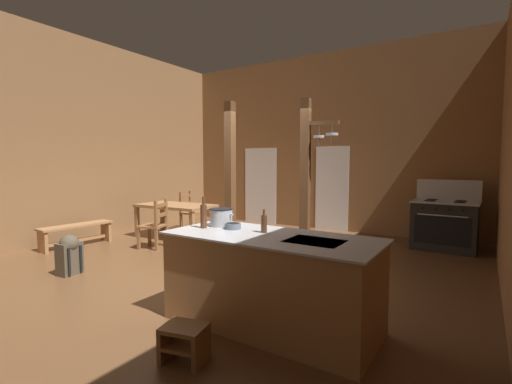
{
  "coord_description": "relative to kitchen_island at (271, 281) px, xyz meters",
  "views": [
    {
      "loc": [
        3.5,
        -4.08,
        1.66
      ],
      "look_at": [
        0.25,
        1.01,
        1.16
      ],
      "focal_mm": 25.03,
      "sensor_mm": 36.0,
      "label": 1
    }
  ],
  "objects": [
    {
      "name": "step_stool",
      "position": [
        -0.29,
        -0.94,
        -0.29
      ],
      "size": [
        0.42,
        0.36,
        0.3
      ],
      "color": "brown",
      "rests_on": "ground_plane"
    },
    {
      "name": "support_post_center",
      "position": [
        -1.82,
        1.77,
        0.87
      ],
      "size": [
        0.14,
        0.14,
        2.66
      ],
      "color": "brown",
      "rests_on": "ground_plane"
    },
    {
      "name": "bottle_tall_on_counter",
      "position": [
        -0.83,
        -0.05,
        0.61
      ],
      "size": [
        0.07,
        0.07,
        0.35
      ],
      "color": "#56331E",
      "rests_on": "kitchen_island"
    },
    {
      "name": "kitchen_island",
      "position": [
        0.0,
        0.0,
        0.0
      ],
      "size": [
        2.17,
        0.97,
        0.93
      ],
      "color": "#9E7044",
      "rests_on": "ground_plane"
    },
    {
      "name": "wall_back",
      "position": [
        -1.74,
        5.38,
        1.69
      ],
      "size": [
        8.31,
        0.14,
        4.31
      ],
      "primitive_type": "cube",
      "color": "brown",
      "rests_on": "ground_plane"
    },
    {
      "name": "dining_table",
      "position": [
        -3.93,
        2.59,
        0.19
      ],
      "size": [
        1.74,
        0.98,
        0.74
      ],
      "color": "#9E7044",
      "rests_on": "ground_plane"
    },
    {
      "name": "stove_range",
      "position": [
        1.18,
        4.58,
        0.02
      ],
      "size": [
        1.16,
        0.85,
        1.32
      ],
      "color": "black",
      "rests_on": "ground_plane"
    },
    {
      "name": "stockpot_on_counter",
      "position": [
        -0.75,
        0.15,
        0.57
      ],
      "size": [
        0.34,
        0.27,
        0.2
      ],
      "color": "#B7BABF",
      "rests_on": "kitchen_island"
    },
    {
      "name": "wall_left",
      "position": [
        -5.56,
        1.04,
        1.69
      ],
      "size": [
        0.14,
        9.35,
        4.31
      ],
      "primitive_type": "cube",
      "color": "brown",
      "rests_on": "ground_plane"
    },
    {
      "name": "glazed_panel_back_right",
      "position": [
        -1.36,
        5.31,
        0.56
      ],
      "size": [
        0.84,
        0.01,
        2.05
      ],
      "primitive_type": "cube",
      "color": "white",
      "rests_on": "ground_plane"
    },
    {
      "name": "ground_plane",
      "position": [
        -1.74,
        1.04,
        -0.52
      ],
      "size": [
        8.31,
        9.35,
        0.1
      ],
      "primitive_type": "cube",
      "color": "brown"
    },
    {
      "name": "bench_along_left_wall",
      "position": [
        -4.98,
        0.91,
        -0.16
      ],
      "size": [
        0.43,
        1.4,
        0.44
      ],
      "color": "#9E7044",
      "rests_on": "ground_plane"
    },
    {
      "name": "support_post_with_pot_rack",
      "position": [
        -0.61,
        2.18,
        0.95
      ],
      "size": [
        0.6,
        0.23,
        2.66
      ],
      "color": "brown",
      "rests_on": "ground_plane"
    },
    {
      "name": "ladderback_chair_by_post",
      "position": [
        -4.3,
        3.44,
        -0.01
      ],
      "size": [
        0.49,
        0.49,
        0.95
      ],
      "color": "brown",
      "rests_on": "ground_plane"
    },
    {
      "name": "ladderback_chair_near_window",
      "position": [
        -3.57,
        1.67,
        -0.01
      ],
      "size": [
        0.55,
        0.55,
        0.95
      ],
      "color": "brown",
      "rests_on": "ground_plane"
    },
    {
      "name": "backpack",
      "position": [
        -3.36,
        -0.16,
        -0.15
      ],
      "size": [
        0.33,
        0.34,
        0.6
      ],
      "color": "#4C4233",
      "rests_on": "ground_plane"
    },
    {
      "name": "mixing_bowl_on_counter",
      "position": [
        -0.53,
        0.08,
        0.5
      ],
      "size": [
        0.18,
        0.18,
        0.06
      ],
      "color": "slate",
      "rests_on": "kitchen_island"
    },
    {
      "name": "bottle_short_on_counter",
      "position": [
        -0.13,
        0.08,
        0.56
      ],
      "size": [
        0.06,
        0.06,
        0.24
      ],
      "color": "#56331E",
      "rests_on": "kitchen_island"
    },
    {
      "name": "glazed_door_back_left",
      "position": [
        -3.43,
        5.31,
        0.56
      ],
      "size": [
        1.0,
        0.01,
        2.05
      ],
      "primitive_type": "cube",
      "color": "white",
      "rests_on": "ground_plane"
    }
  ]
}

